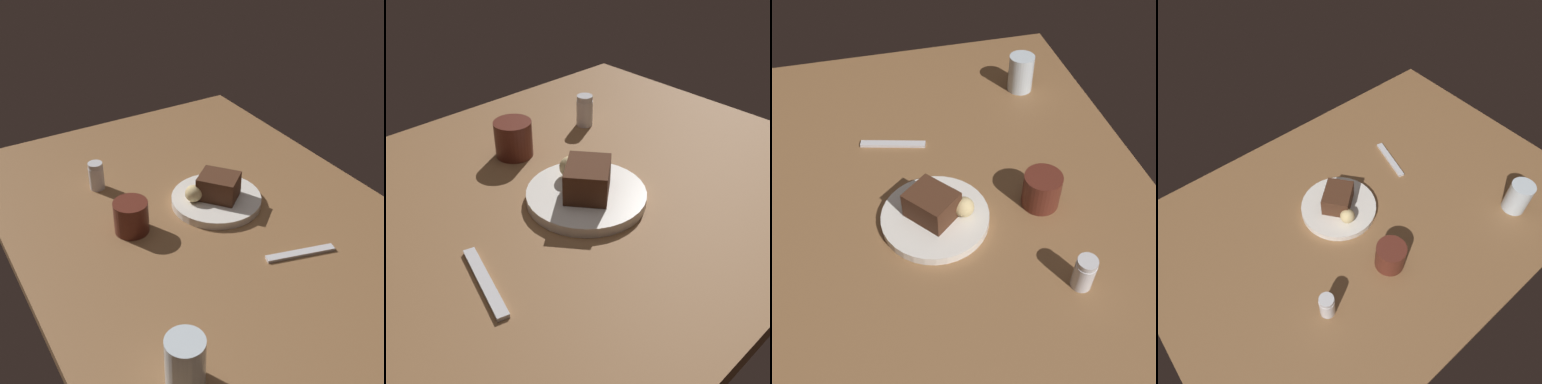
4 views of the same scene
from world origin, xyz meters
TOP-DOWN VIEW (x-y plane):
  - dining_table at (0.00, 0.00)cm, footprint 120.00×84.00cm
  - dessert_plate at (-6.28, 5.50)cm, footprint 21.26×21.26cm
  - chocolate_cake_slice at (-6.10, 5.98)cm, footprint 11.57×11.35cm
  - bread_roll at (-7.53, -0.20)cm, footprint 4.03×4.03cm
  - salt_shaker at (-26.88, -16.20)cm, footprint 3.72×3.72cm
  - coffee_cup at (-6.87, -16.20)cm, footprint 7.66×7.66cm
  - dessert_spoon at (18.46, 10.29)cm, footprint 5.67×14.95cm

SIDE VIEW (x-z plane):
  - dining_table at x=0.00cm, z-range 0.00..3.00cm
  - dessert_spoon at x=18.46cm, z-range 3.00..3.70cm
  - dessert_plate at x=-6.28cm, z-range 3.00..4.87cm
  - salt_shaker at x=-26.88cm, z-range 2.95..10.07cm
  - coffee_cup at x=-6.87cm, z-range 3.00..10.43cm
  - bread_roll at x=-7.53cm, z-range 4.87..8.91cm
  - chocolate_cake_slice at x=-6.10cm, z-range 4.87..10.58cm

